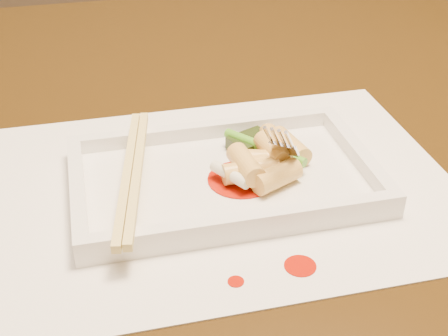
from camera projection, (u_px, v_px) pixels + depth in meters
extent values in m
cube|color=black|center=(293.00, 140.00, 0.65)|extent=(1.40, 0.90, 0.04)
cube|color=white|center=(224.00, 186.00, 0.54)|extent=(0.40, 0.30, 0.00)
cylinder|color=#AF1405|center=(300.00, 266.00, 0.46)|extent=(0.02, 0.02, 0.00)
cylinder|color=#AF1405|center=(236.00, 282.00, 0.44)|extent=(0.01, 0.01, 0.00)
cube|color=white|center=(224.00, 181.00, 0.54)|extent=(0.26, 0.16, 0.01)
cube|color=white|center=(206.00, 130.00, 0.60)|extent=(0.26, 0.01, 0.01)
cube|color=white|center=(246.00, 222.00, 0.48)|extent=(0.26, 0.01, 0.01)
cube|color=white|center=(77.00, 190.00, 0.51)|extent=(0.01, 0.14, 0.01)
cube|color=white|center=(358.00, 153.00, 0.56)|extent=(0.01, 0.14, 0.01)
cube|color=black|center=(251.00, 143.00, 0.58)|extent=(0.05, 0.04, 0.01)
cylinder|color=#EAEACC|center=(230.00, 175.00, 0.52)|extent=(0.03, 0.04, 0.01)
cylinder|color=#409518|center=(264.00, 147.00, 0.56)|extent=(0.06, 0.07, 0.01)
cube|color=#E2CE71|center=(128.00, 173.00, 0.51)|extent=(0.04, 0.19, 0.01)
cube|color=#E2CE71|center=(137.00, 172.00, 0.52)|extent=(0.04, 0.19, 0.01)
cylinder|color=#AF1405|center=(241.00, 179.00, 0.54)|extent=(0.06, 0.06, 0.00)
cylinder|color=#ECCE6E|center=(272.00, 145.00, 0.57)|extent=(0.02, 0.05, 0.02)
cylinder|color=#ECCE6E|center=(263.00, 160.00, 0.54)|extent=(0.04, 0.03, 0.02)
cylinder|color=#ECCE6E|center=(273.00, 149.00, 0.55)|extent=(0.03, 0.04, 0.02)
cylinder|color=#ECCE6E|center=(277.00, 176.00, 0.52)|extent=(0.05, 0.04, 0.02)
cylinder|color=#ECCE6E|center=(272.00, 160.00, 0.55)|extent=(0.05, 0.03, 0.02)
cylinder|color=#ECCE6E|center=(246.00, 165.00, 0.53)|extent=(0.02, 0.05, 0.02)
cylinder|color=#ECCE6E|center=(290.00, 146.00, 0.56)|extent=(0.03, 0.05, 0.02)
cylinder|color=#ECCE6E|center=(251.00, 171.00, 0.53)|extent=(0.05, 0.02, 0.02)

